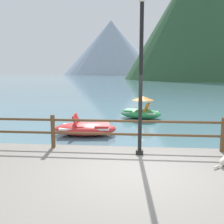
% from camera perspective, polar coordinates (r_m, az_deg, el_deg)
% --- Properties ---
extents(ground_plane, '(200.00, 200.00, 0.00)m').
position_cam_1_polar(ground_plane, '(45.70, 5.08, 5.85)').
color(ground_plane, slate).
extents(dock_railing, '(23.92, 0.12, 0.95)m').
position_cam_1_polar(dock_railing, '(7.36, 5.18, -3.76)').
color(dock_railing, brown).
rests_on(dock_railing, promenade_dock).
extents(lamp_post, '(0.28, 0.28, 4.13)m').
position_cam_1_polar(lamp_post, '(6.73, 6.37, 11.34)').
color(lamp_post, black).
rests_on(lamp_post, promenade_dock).
extents(pedal_boat_0, '(2.47, 1.76, 1.23)m').
position_cam_1_polar(pedal_boat_0, '(14.33, 6.30, 0.22)').
color(pedal_boat_0, green).
rests_on(pedal_boat_0, ground).
extents(pedal_boat_1, '(2.60, 1.54, 0.84)m').
position_cam_1_polar(pedal_boat_1, '(10.70, -5.78, -3.60)').
color(pedal_boat_1, red).
rests_on(pedal_boat_1, ground).
extents(cliff_headland, '(43.22, 43.22, 36.98)m').
position_cam_1_polar(cliff_headland, '(82.54, 17.97, 19.03)').
color(cliff_headland, '#284C2D').
rests_on(cliff_headland, ground).
extents(distant_peak, '(54.10, 54.10, 29.51)m').
position_cam_1_polar(distant_peak, '(149.59, -0.22, 13.83)').
color(distant_peak, '#93A3B7').
rests_on(distant_peak, ground).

